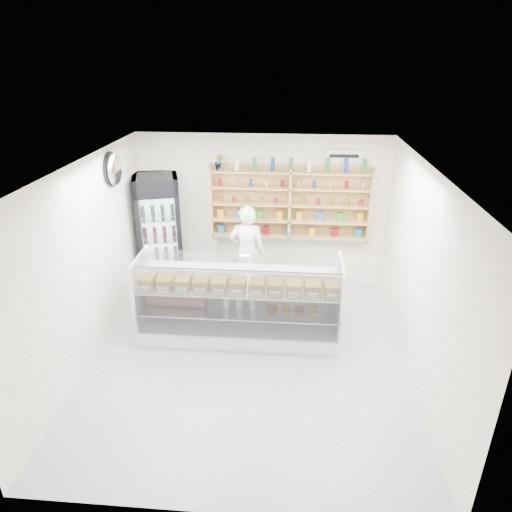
{
  "coord_description": "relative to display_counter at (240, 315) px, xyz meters",
  "views": [
    {
      "loc": [
        0.54,
        -5.46,
        4.1
      ],
      "look_at": [
        0.02,
        0.9,
        1.22
      ],
      "focal_mm": 32.0,
      "sensor_mm": 36.0,
      "label": 1
    }
  ],
  "objects": [
    {
      "name": "wall_sign",
      "position": [
        1.61,
        1.93,
        2.09
      ],
      "size": [
        0.62,
        0.03,
        0.2
      ],
      "primitive_type": "cube",
      "color": "white",
      "rests_on": "back_wall"
    },
    {
      "name": "security_mirror",
      "position": [
        -1.96,
        0.66,
        2.09
      ],
      "size": [
        0.15,
        0.5,
        0.5
      ],
      "primitive_type": "ellipsoid",
      "color": "silver",
      "rests_on": "left_wall"
    },
    {
      "name": "wall_shelving",
      "position": [
        0.71,
        1.8,
        1.23
      ],
      "size": [
        2.84,
        0.28,
        1.33
      ],
      "color": "tan",
      "rests_on": "back_wall"
    },
    {
      "name": "room",
      "position": [
        0.21,
        -0.54,
        1.04
      ],
      "size": [
        5.0,
        5.0,
        5.0
      ],
      "color": "#A09FA4",
      "rests_on": "ground"
    },
    {
      "name": "drinks_cooler",
      "position": [
        -1.64,
        1.57,
        0.71
      ],
      "size": [
        0.95,
        0.93,
        2.13
      ],
      "rotation": [
        0.0,
        0.0,
        0.29
      ],
      "color": "black",
      "rests_on": "floor"
    },
    {
      "name": "potted_plant",
      "position": [
        -0.54,
        1.8,
        1.97
      ],
      "size": [
        0.17,
        0.14,
        0.28
      ],
      "primitive_type": "imported",
      "rotation": [
        0.0,
        0.0,
        -0.13
      ],
      "color": "#1E6626",
      "rests_on": "wall_shelving"
    },
    {
      "name": "display_counter",
      "position": [
        0.0,
        0.0,
        0.0
      ],
      "size": [
        3.04,
        0.91,
        1.32
      ],
      "color": "white",
      "rests_on": "floor"
    },
    {
      "name": "shop_worker",
      "position": [
        -0.01,
        1.27,
        0.5
      ],
      "size": [
        0.63,
        0.42,
        1.73
      ],
      "primitive_type": "imported",
      "rotation": [
        0.0,
        0.0,
        3.13
      ],
      "color": "white",
      "rests_on": "floor"
    }
  ]
}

